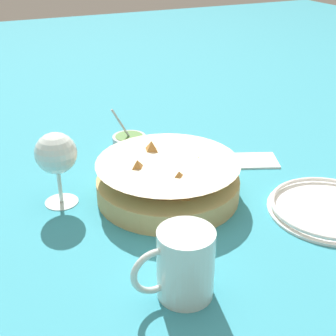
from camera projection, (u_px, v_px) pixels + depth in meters
ground_plane at (156, 193)px, 0.88m from camera, size 4.00×4.00×0.00m
food_basket at (168, 181)px, 0.86m from camera, size 0.26×0.26×0.09m
sauce_cup at (129, 142)px, 1.04m from camera, size 0.08×0.08×0.10m
wine_glass at (56, 155)px, 0.81m from camera, size 0.07×0.07×0.14m
beer_mug at (184, 266)px, 0.62m from camera, size 0.12×0.08×0.10m
side_plate at (329, 208)px, 0.82m from camera, size 0.22×0.22×0.01m
napkin at (249, 160)px, 1.00m from camera, size 0.14×0.11×0.01m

